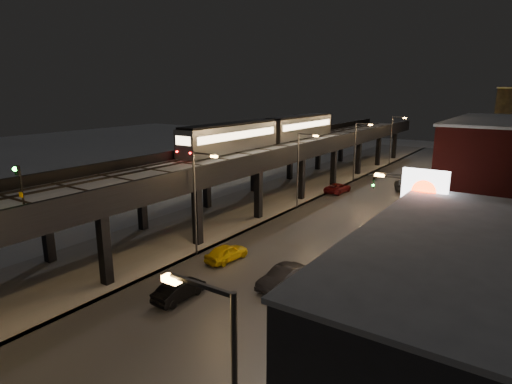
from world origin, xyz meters
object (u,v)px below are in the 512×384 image
Objects in this scene: car_taxi at (227,253)px; car_near_white at (179,291)px; car_mid_silver at (338,188)px; rail_signal at (19,181)px; car_onc_silver at (283,278)px; subway_train at (270,131)px; car_mid_dark at (402,185)px; car_onc_red at (474,172)px; sign_citgo at (422,219)px; car_onc_white at (426,193)px.

car_taxi is 1.01× the size of car_near_white.
car_taxi is 27.54m from car_mid_silver.
rail_signal reaches higher than car_onc_silver.
car_near_white is at bearing -122.62° from car_onc_silver.
subway_train is 7.25× the size of car_mid_dark.
sign_citgo reaches higher than car_onc_red.
car_onc_white is 20.11m from car_onc_red.
rail_signal is (6.40, -37.54, 0.50)m from subway_train.
rail_signal is at bearing 60.39° from car_mid_dark.
car_mid_silver is at bearing -130.22° from car_onc_red.
car_onc_white is (4.00, -3.29, 0.00)m from car_mid_dark.
subway_train is at bearing -177.76° from car_onc_white.
rail_signal is 0.76× the size of car_near_white.
car_onc_red is (13.80, 23.40, 0.07)m from car_mid_silver.
car_onc_red reaches higher than car_onc_white.
car_taxi is (10.84, -23.78, -7.59)m from subway_train.
car_onc_red is (5.39, 52.43, -0.02)m from car_onc_silver.
subway_train is 11.24× the size of rail_signal.
rail_signal is at bearing -80.33° from subway_train.
subway_train reaches higher than car_onc_red.
car_mid_silver is 1.11× the size of car_onc_red.
car_onc_silver is (6.40, -1.56, 0.05)m from car_taxi.
car_taxi is 52.22m from car_onc_red.
car_onc_red is at bearing -97.74° from car_taxi.
car_mid_silver is 30.22m from car_onc_silver.
car_onc_white is (19.59, 7.22, -7.59)m from subway_train.
car_onc_silver is 32.64m from car_onc_white.
car_near_white is 38.80m from car_onc_white.
subway_train is 7.58× the size of car_onc_silver.
car_onc_white reaches higher than car_mid_dark.
car_mid_silver is (-2.01, 27.46, -0.04)m from car_taxi.
car_mid_dark is 41.43m from sign_citgo.
car_mid_silver is 0.46× the size of sign_citgo.
rail_signal is at bearing 49.13° from car_near_white.
car_mid_silver is at bearing 86.63° from rail_signal.
sign_citgo reaches higher than car_near_white.
rail_signal reaches higher than car_onc_white.
rail_signal reaches higher than car_taxi.
car_near_white is 58.90m from car_onc_red.
car_mid_silver is 0.99× the size of car_onc_white.
car_mid_dark is at bearing -92.58° from car_taxi.
car_mid_dark is at bearing 106.23° from sign_citgo.
car_onc_silver reaches higher than car_onc_red.
subway_train is 38.09m from rail_signal.
subway_train reaches higher than car_onc_silver.
subway_train is 34.13m from car_near_white.
car_near_white is 0.39× the size of sign_citgo.
subway_train is 36.10m from car_onc_red.
car_mid_dark is at bearing -93.63° from car_near_white.
rail_signal is 0.64× the size of car_onc_white.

